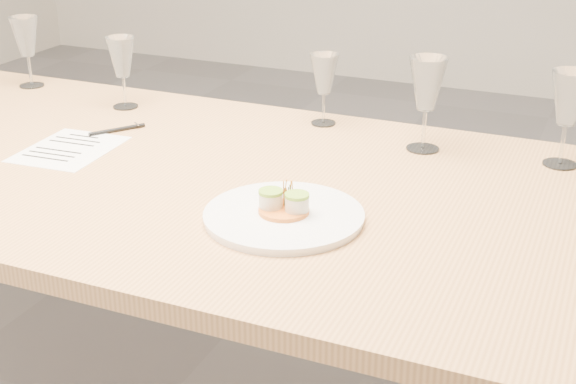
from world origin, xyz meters
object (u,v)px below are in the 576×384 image
at_px(wine_glass_0, 26,38).
at_px(wine_glass_2, 324,76).
at_px(wine_glass_3, 427,86).
at_px(recipe_sheet, 69,149).
at_px(ballpoint_pen, 117,130).
at_px(wine_glass_4, 569,100).
at_px(dining_table, 125,186).
at_px(wine_glass_1, 122,59).
at_px(dinner_plate, 284,214).

bearing_deg(wine_glass_0, wine_glass_2, 0.83).
bearing_deg(wine_glass_0, wine_glass_3, -3.35).
distance_m(recipe_sheet, ballpoint_pen, 0.15).
bearing_deg(wine_glass_4, wine_glass_0, 178.19).
distance_m(ballpoint_pen, wine_glass_2, 0.53).
relative_size(ballpoint_pen, wine_glass_4, 0.58).
height_order(recipe_sheet, wine_glass_0, wine_glass_0).
height_order(wine_glass_2, wine_glass_4, wine_glass_4).
distance_m(wine_glass_2, wine_glass_3, 0.29).
distance_m(wine_glass_3, wine_glass_4, 0.31).
distance_m(dining_table, ballpoint_pen, 0.21).
relative_size(dining_table, wine_glass_2, 13.31).
bearing_deg(wine_glass_1, wine_glass_3, -0.26).
distance_m(dining_table, wine_glass_3, 0.73).
bearing_deg(wine_glass_4, wine_glass_2, 174.07).
height_order(wine_glass_0, wine_glass_3, wine_glass_3).
bearing_deg(wine_glass_3, wine_glass_2, 163.44).
bearing_deg(dining_table, recipe_sheet, 179.34).
bearing_deg(wine_glass_3, wine_glass_4, 4.24).
xyz_separation_m(wine_glass_0, wine_glass_2, (0.92, 0.01, -0.02)).
bearing_deg(ballpoint_pen, wine_glass_3, -41.12).
distance_m(dinner_plate, wine_glass_4, 0.69).
height_order(wine_glass_0, wine_glass_1, wine_glass_0).
distance_m(dining_table, wine_glass_1, 0.44).
distance_m(recipe_sheet, wine_glass_0, 0.61).
height_order(dining_table, recipe_sheet, recipe_sheet).
xyz_separation_m(dining_table, dinner_plate, (0.47, -0.15, 0.08)).
distance_m(wine_glass_2, wine_glass_4, 0.59).
bearing_deg(wine_glass_1, wine_glass_2, 8.33).
height_order(dinner_plate, wine_glass_4, wine_glass_4).
bearing_deg(dining_table, wine_glass_4, 20.99).
distance_m(ballpoint_pen, wine_glass_1, 0.24).
relative_size(recipe_sheet, ballpoint_pen, 2.08).
xyz_separation_m(recipe_sheet, wine_glass_4, (1.06, 0.35, 0.15)).
bearing_deg(wine_glass_1, recipe_sheet, -78.86).
relative_size(dinner_plate, wine_glass_0, 1.49).
bearing_deg(recipe_sheet, wine_glass_4, 14.84).
relative_size(dinner_plate, wine_glass_2, 1.69).
distance_m(recipe_sheet, wine_glass_3, 0.84).
bearing_deg(wine_glass_1, dining_table, -57.23).
bearing_deg(dining_table, wine_glass_0, 145.78).
height_order(dining_table, wine_glass_0, wine_glass_0).
distance_m(wine_glass_1, wine_glass_2, 0.55).
bearing_deg(wine_glass_3, wine_glass_1, 179.74).
bearing_deg(dining_table, ballpoint_pen, 127.60).
relative_size(dinner_plate, recipe_sheet, 1.19).
bearing_deg(wine_glass_4, dinner_plate, -131.66).
distance_m(dinner_plate, wine_glass_2, 0.59).
height_order(wine_glass_1, wine_glass_4, wine_glass_4).
bearing_deg(wine_glass_0, wine_glass_1, -10.11).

